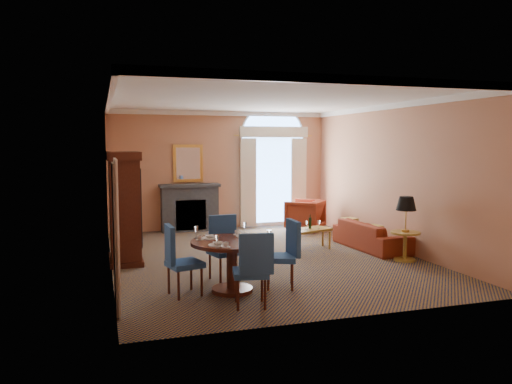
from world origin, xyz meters
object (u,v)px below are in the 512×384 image
object	(u,v)px
armoire	(125,209)
sofa	(371,235)
dining_table	(232,254)
armchair	(305,215)
coffee_table	(311,230)
side_table	(406,220)

from	to	relation	value
armoire	sofa	world-z (taller)	armoire
dining_table	armchair	size ratio (longest dim) A/B	1.42
armoire	coffee_table	xyz separation A→B (m)	(3.98, 0.07, -0.63)
dining_table	side_table	bearing A→B (deg)	14.72
armoire	coffee_table	distance (m)	4.03
armoire	side_table	distance (m)	5.54
sofa	coffee_table	bearing A→B (deg)	70.18
armoire	armchair	bearing A→B (deg)	25.67
armchair	coffee_table	xyz separation A→B (m)	(-0.80, -2.23, 0.00)
coffee_table	armoire	bearing A→B (deg)	163.06
armoire	side_table	world-z (taller)	armoire
sofa	armchair	bearing A→B (deg)	7.36
armoire	dining_table	distance (m)	2.98
coffee_table	side_table	xyz separation A→B (m)	(1.34, -1.60, 0.40)
armchair	side_table	xyz separation A→B (m)	(0.53, -3.83, 0.40)
armoire	sofa	size ratio (longest dim) A/B	1.06
armoire	dining_table	size ratio (longest dim) A/B	1.67
sofa	coffee_table	xyz separation A→B (m)	(-1.29, 0.39, 0.12)
dining_table	sofa	bearing A→B (deg)	30.47
armoire	coffee_table	size ratio (longest dim) A/B	2.17
armoire	coffee_table	world-z (taller)	armoire
dining_table	coffee_table	world-z (taller)	dining_table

